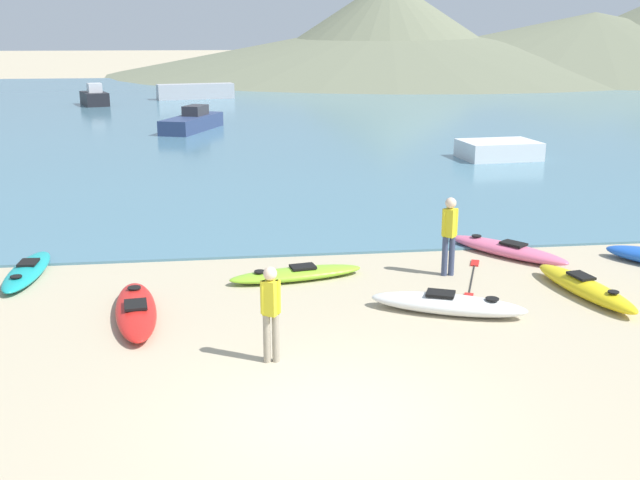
{
  "coord_description": "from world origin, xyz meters",
  "views": [
    {
      "loc": [
        -1.39,
        -9.24,
        5.17
      ],
      "look_at": [
        0.77,
        7.23,
        0.5
      ],
      "focal_mm": 42.0,
      "sensor_mm": 36.0,
      "label": 1
    }
  ],
  "objects_px": {
    "kayak_on_sand_5": "(448,304)",
    "moored_boat_1": "(499,150)",
    "kayak_on_sand_0": "(136,310)",
    "person_near_waterline": "(449,231)",
    "moored_boat_0": "(192,122)",
    "kayak_on_sand_3": "(296,274)",
    "moored_boat_2": "(95,97)",
    "loose_paddle": "(472,279)",
    "kayak_on_sand_7": "(27,271)",
    "kayak_on_sand_1": "(507,250)",
    "person_near_foreground": "(271,308)",
    "kayak_on_sand_2": "(585,287)",
    "moored_boat_3": "(196,91)"
  },
  "relations": [
    {
      "from": "kayak_on_sand_3",
      "to": "loose_paddle",
      "type": "distance_m",
      "value": 3.78
    },
    {
      "from": "kayak_on_sand_2",
      "to": "moored_boat_0",
      "type": "bearing_deg",
      "value": 107.9
    },
    {
      "from": "kayak_on_sand_0",
      "to": "kayak_on_sand_3",
      "type": "xyz_separation_m",
      "value": [
        3.19,
        1.82,
        -0.02
      ]
    },
    {
      "from": "kayak_on_sand_7",
      "to": "moored_boat_3",
      "type": "xyz_separation_m",
      "value": [
        2.4,
        43.12,
        0.5
      ]
    },
    {
      "from": "kayak_on_sand_1",
      "to": "moored_boat_1",
      "type": "height_order",
      "value": "moored_boat_1"
    },
    {
      "from": "kayak_on_sand_0",
      "to": "moored_boat_2",
      "type": "relative_size",
      "value": 0.92
    },
    {
      "from": "kayak_on_sand_3",
      "to": "moored_boat_2",
      "type": "xyz_separation_m",
      "value": [
        -10.3,
        39.81,
        0.48
      ]
    },
    {
      "from": "kayak_on_sand_5",
      "to": "moored_boat_1",
      "type": "distance_m",
      "value": 18.03
    },
    {
      "from": "kayak_on_sand_5",
      "to": "moored_boat_0",
      "type": "bearing_deg",
      "value": 101.65
    },
    {
      "from": "person_near_foreground",
      "to": "moored_boat_0",
      "type": "distance_m",
      "value": 29.2
    },
    {
      "from": "kayak_on_sand_2",
      "to": "kayak_on_sand_5",
      "type": "height_order",
      "value": "kayak_on_sand_2"
    },
    {
      "from": "kayak_on_sand_7",
      "to": "kayak_on_sand_0",
      "type": "bearing_deg",
      "value": -46.89
    },
    {
      "from": "person_near_foreground",
      "to": "moored_boat_1",
      "type": "height_order",
      "value": "person_near_foreground"
    },
    {
      "from": "kayak_on_sand_5",
      "to": "kayak_on_sand_7",
      "type": "bearing_deg",
      "value": 158.61
    },
    {
      "from": "kayak_on_sand_0",
      "to": "person_near_foreground",
      "type": "height_order",
      "value": "person_near_foreground"
    },
    {
      "from": "kayak_on_sand_7",
      "to": "moored_boat_0",
      "type": "relative_size",
      "value": 0.54
    },
    {
      "from": "kayak_on_sand_3",
      "to": "person_near_waterline",
      "type": "distance_m",
      "value": 3.42
    },
    {
      "from": "person_near_waterline",
      "to": "moored_boat_3",
      "type": "relative_size",
      "value": 0.29
    },
    {
      "from": "kayak_on_sand_1",
      "to": "moored_boat_3",
      "type": "bearing_deg",
      "value": 101.19
    },
    {
      "from": "kayak_on_sand_5",
      "to": "moored_boat_1",
      "type": "height_order",
      "value": "moored_boat_1"
    },
    {
      "from": "kayak_on_sand_0",
      "to": "kayak_on_sand_5",
      "type": "xyz_separation_m",
      "value": [
        5.83,
        -0.52,
        0.03
      ]
    },
    {
      "from": "kayak_on_sand_5",
      "to": "moored_boat_0",
      "type": "relative_size",
      "value": 0.56
    },
    {
      "from": "kayak_on_sand_3",
      "to": "person_near_foreground",
      "type": "relative_size",
      "value": 1.87
    },
    {
      "from": "kayak_on_sand_1",
      "to": "kayak_on_sand_7",
      "type": "height_order",
      "value": "kayak_on_sand_1"
    },
    {
      "from": "loose_paddle",
      "to": "kayak_on_sand_2",
      "type": "bearing_deg",
      "value": -33.79
    },
    {
      "from": "kayak_on_sand_2",
      "to": "kayak_on_sand_7",
      "type": "height_order",
      "value": "kayak_on_sand_2"
    },
    {
      "from": "kayak_on_sand_1",
      "to": "person_near_foreground",
      "type": "height_order",
      "value": "person_near_foreground"
    },
    {
      "from": "kayak_on_sand_3",
      "to": "moored_boat_1",
      "type": "bearing_deg",
      "value": 55.42
    },
    {
      "from": "kayak_on_sand_7",
      "to": "loose_paddle",
      "type": "xyz_separation_m",
      "value": [
        9.53,
        -1.45,
        -0.11
      ]
    },
    {
      "from": "kayak_on_sand_5",
      "to": "moored_boat_0",
      "type": "xyz_separation_m",
      "value": [
        -5.65,
        27.39,
        0.32
      ]
    },
    {
      "from": "moored_boat_3",
      "to": "loose_paddle",
      "type": "bearing_deg",
      "value": -80.92
    },
    {
      "from": "kayak_on_sand_3",
      "to": "person_near_foreground",
      "type": "distance_m",
      "value": 4.22
    },
    {
      "from": "kayak_on_sand_1",
      "to": "moored_boat_3",
      "type": "height_order",
      "value": "moored_boat_3"
    },
    {
      "from": "kayak_on_sand_0",
      "to": "kayak_on_sand_2",
      "type": "bearing_deg",
      "value": 0.27
    },
    {
      "from": "kayak_on_sand_3",
      "to": "moored_boat_1",
      "type": "distance_m",
      "value": 17.26
    },
    {
      "from": "moored_boat_2",
      "to": "kayak_on_sand_5",
      "type": "bearing_deg",
      "value": -72.93
    },
    {
      "from": "kayak_on_sand_0",
      "to": "person_near_waterline",
      "type": "distance_m",
      "value": 6.76
    },
    {
      "from": "kayak_on_sand_7",
      "to": "person_near_waterline",
      "type": "distance_m",
      "value": 9.2
    },
    {
      "from": "kayak_on_sand_1",
      "to": "moored_boat_2",
      "type": "relative_size",
      "value": 0.85
    },
    {
      "from": "kayak_on_sand_7",
      "to": "kayak_on_sand_1",
      "type": "bearing_deg",
      "value": 0.59
    },
    {
      "from": "moored_boat_0",
      "to": "loose_paddle",
      "type": "bearing_deg",
      "value": -75.2
    },
    {
      "from": "kayak_on_sand_5",
      "to": "moored_boat_1",
      "type": "xyz_separation_m",
      "value": [
        7.15,
        16.55,
        0.24
      ]
    },
    {
      "from": "moored_boat_1",
      "to": "moored_boat_2",
      "type": "xyz_separation_m",
      "value": [
        -20.09,
        25.6,
        0.18
      ]
    },
    {
      "from": "person_near_waterline",
      "to": "loose_paddle",
      "type": "distance_m",
      "value": 1.13
    },
    {
      "from": "kayak_on_sand_0",
      "to": "moored_boat_2",
      "type": "xyz_separation_m",
      "value": [
        -7.11,
        41.63,
        0.45
      ]
    },
    {
      "from": "moored_boat_1",
      "to": "moored_boat_3",
      "type": "relative_size",
      "value": 0.54
    },
    {
      "from": "kayak_on_sand_0",
      "to": "kayak_on_sand_5",
      "type": "relative_size",
      "value": 1.06
    },
    {
      "from": "kayak_on_sand_5",
      "to": "moored_boat_2",
      "type": "xyz_separation_m",
      "value": [
        -12.94,
        42.15,
        0.42
      ]
    },
    {
      "from": "kayak_on_sand_2",
      "to": "loose_paddle",
      "type": "bearing_deg",
      "value": 146.21
    },
    {
      "from": "kayak_on_sand_0",
      "to": "kayak_on_sand_1",
      "type": "relative_size",
      "value": 1.08
    }
  ]
}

